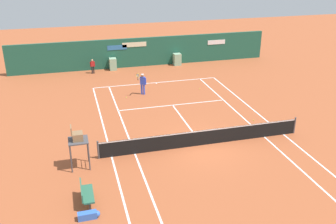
% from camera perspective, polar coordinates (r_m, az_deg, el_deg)
% --- Properties ---
extents(ground_plane, '(80.00, 80.00, 0.01)m').
position_cam_1_polar(ground_plane, '(22.94, 4.67, -4.27)').
color(ground_plane, '#A8512D').
extents(tennis_net, '(12.10, 0.10, 1.07)m').
position_cam_1_polar(tennis_net, '(22.23, 5.20, -3.76)').
color(tennis_net, '#4C4C51').
rests_on(tennis_net, ground_plane).
extents(sponsor_back_wall, '(25.00, 1.02, 2.77)m').
position_cam_1_polar(sponsor_back_wall, '(37.35, -3.73, 8.85)').
color(sponsor_back_wall, '#1E5642').
rests_on(sponsor_back_wall, ground_plane).
extents(umpire_chair, '(1.00, 1.00, 2.38)m').
position_cam_1_polar(umpire_chair, '(20.03, -13.31, -4.03)').
color(umpire_chair, '#47474C').
rests_on(umpire_chair, ground_plane).
extents(player_bench, '(0.54, 1.45, 0.88)m').
position_cam_1_polar(player_bench, '(17.82, -12.20, -11.68)').
color(player_bench, '#38383D').
rests_on(player_bench, ground_plane).
extents(equipment_bag, '(0.94, 0.31, 0.32)m').
position_cam_1_polar(equipment_bag, '(17.08, -11.62, -14.83)').
color(equipment_bag, blue).
rests_on(equipment_bag, ground_plane).
extents(player_on_baseline, '(0.85, 0.66, 1.88)m').
position_cam_1_polar(player_on_baseline, '(29.81, -3.82, 4.45)').
color(player_on_baseline, blue).
rests_on(player_on_baseline, ground_plane).
extents(ball_kid_right_post, '(0.44, 0.19, 1.32)m').
position_cam_1_polar(ball_kid_right_post, '(35.74, -11.18, 6.84)').
color(ball_kid_right_post, black).
rests_on(ball_kid_right_post, ground_plane).
extents(tennis_ball_near_service_line, '(0.07, 0.07, 0.07)m').
position_cam_1_polar(tennis_ball_near_service_line, '(31.32, 4.76, 3.48)').
color(tennis_ball_near_service_line, '#CCE033').
rests_on(tennis_ball_near_service_line, ground_plane).
extents(tennis_ball_mid_court, '(0.07, 0.07, 0.07)m').
position_cam_1_polar(tennis_ball_mid_court, '(29.53, -6.24, 2.18)').
color(tennis_ball_mid_court, '#CCE033').
rests_on(tennis_ball_mid_court, ground_plane).
extents(tennis_ball_by_sideline, '(0.07, 0.07, 0.07)m').
position_cam_1_polar(tennis_ball_by_sideline, '(26.06, 12.62, -1.21)').
color(tennis_ball_by_sideline, '#CCE033').
rests_on(tennis_ball_by_sideline, ground_plane).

